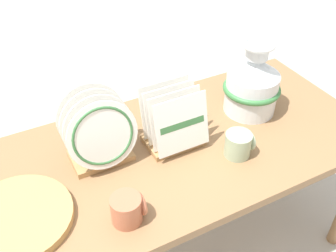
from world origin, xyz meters
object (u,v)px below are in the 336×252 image
object	(u,v)px
ceramic_vase	(252,83)
mug_terracotta_glaze	(128,209)
wicker_charger_stack	(17,218)
dish_rack_round_plates	(99,135)
dish_rack_square_plates	(174,124)
mug_sage_glaze	(239,144)

from	to	relation	value
ceramic_vase	mug_terracotta_glaze	world-z (taller)	ceramic_vase
wicker_charger_stack	mug_terracotta_glaze	xyz separation A→B (m)	(0.30, -0.15, 0.03)
mug_terracotta_glaze	wicker_charger_stack	bearing A→B (deg)	153.86
ceramic_vase	mug_terracotta_glaze	xyz separation A→B (m)	(-0.66, -0.29, -0.08)
dish_rack_round_plates	wicker_charger_stack	world-z (taller)	dish_rack_round_plates
wicker_charger_stack	dish_rack_square_plates	bearing A→B (deg)	9.78
dish_rack_square_plates	mug_sage_glaze	distance (m)	0.24
dish_rack_square_plates	mug_terracotta_glaze	distance (m)	0.38
dish_rack_round_plates	mug_sage_glaze	distance (m)	0.49
dish_rack_round_plates	wicker_charger_stack	bearing A→B (deg)	-156.66
dish_rack_round_plates	mug_sage_glaze	world-z (taller)	dish_rack_round_plates
ceramic_vase	dish_rack_round_plates	size ratio (longest dim) A/B	1.17
dish_rack_round_plates	mug_terracotta_glaze	world-z (taller)	dish_rack_round_plates
wicker_charger_stack	mug_sage_glaze	size ratio (longest dim) A/B	3.28
dish_rack_round_plates	wicker_charger_stack	xyz separation A→B (m)	(-0.32, -0.14, -0.10)
mug_sage_glaze	mug_terracotta_glaze	distance (m)	0.47
dish_rack_round_plates	dish_rack_square_plates	size ratio (longest dim) A/B	1.18
mug_sage_glaze	mug_terracotta_glaze	xyz separation A→B (m)	(-0.47, -0.09, 0.00)
dish_rack_round_plates	ceramic_vase	bearing A→B (deg)	0.10
ceramic_vase	dish_rack_round_plates	xyz separation A→B (m)	(-0.64, -0.00, -0.02)
dish_rack_square_plates	dish_rack_round_plates	bearing A→B (deg)	172.21
ceramic_vase	dish_rack_round_plates	bearing A→B (deg)	-179.90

